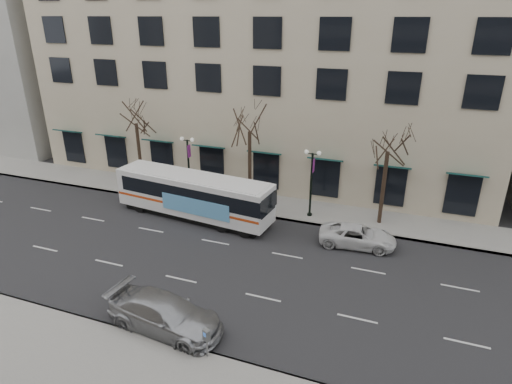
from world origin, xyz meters
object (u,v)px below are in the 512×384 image
at_px(lamp_post_right, 311,180).
at_px(pay_station, 207,337).
at_px(tree_far_mid, 249,119).
at_px(white_pickup, 358,236).
at_px(silver_car, 165,314).
at_px(tree_far_left, 135,112).
at_px(city_bus, 194,195).
at_px(tree_far_right, 389,138).
at_px(lamp_post_left, 189,165).

distance_m(lamp_post_right, pay_station, 15.62).
relative_size(tree_far_mid, pay_station, 5.95).
bearing_deg(tree_far_mid, white_pickup, -22.26).
distance_m(tree_far_mid, lamp_post_right, 6.41).
relative_size(tree_far_mid, white_pickup, 1.73).
height_order(silver_car, pay_station, silver_car).
xyz_separation_m(tree_far_left, lamp_post_right, (15.01, -0.60, -3.75)).
xyz_separation_m(lamp_post_right, silver_car, (-3.61, -14.40, -2.09)).
height_order(tree_far_left, city_bus, tree_far_left).
bearing_deg(tree_far_right, tree_far_left, 180.00).
height_order(tree_far_left, lamp_post_right, tree_far_left).
xyz_separation_m(silver_car, white_pickup, (7.53, 11.35, -0.16)).
relative_size(tree_far_mid, city_bus, 0.69).
bearing_deg(lamp_post_left, tree_far_mid, 6.85).
xyz_separation_m(tree_far_mid, city_bus, (-3.02, -3.53, -5.10)).
xyz_separation_m(tree_far_left, city_bus, (6.98, -3.53, -4.89)).
distance_m(tree_far_right, lamp_post_left, 15.40).
bearing_deg(pay_station, tree_far_left, 156.07).
relative_size(lamp_post_left, pay_station, 3.62).
bearing_deg(tree_far_left, white_pickup, -10.92).
relative_size(lamp_post_right, pay_station, 3.62).
bearing_deg(silver_car, tree_far_mid, 11.17).
bearing_deg(pay_station, tree_far_mid, 129.23).
distance_m(tree_far_mid, white_pickup, 11.48).
bearing_deg(lamp_post_right, tree_far_mid, 173.17).
height_order(tree_far_left, tree_far_right, tree_far_left).
height_order(tree_far_left, pay_station, tree_far_left).
bearing_deg(tree_far_mid, lamp_post_left, -173.15).
bearing_deg(pay_station, silver_car, -176.99).
height_order(tree_far_mid, lamp_post_right, tree_far_mid).
xyz_separation_m(lamp_post_left, pay_station, (9.16, -15.50, -1.75)).
distance_m(city_bus, white_pickup, 11.99).
relative_size(tree_far_right, city_bus, 0.65).
height_order(city_bus, white_pickup, city_bus).
distance_m(tree_far_left, silver_car, 19.73).
bearing_deg(city_bus, tree_far_left, 159.37).
height_order(tree_far_mid, white_pickup, tree_far_mid).
bearing_deg(lamp_post_left, lamp_post_right, 0.00).
bearing_deg(silver_car, pay_station, -105.88).
bearing_deg(city_bus, silver_car, -62.76).
bearing_deg(lamp_post_left, silver_car, -66.07).
bearing_deg(tree_far_right, lamp_post_left, -177.71).
relative_size(city_bus, white_pickup, 2.51).
xyz_separation_m(tree_far_right, pay_station, (-5.84, -16.10, -5.23)).
distance_m(tree_far_left, city_bus, 9.23).
height_order(tree_far_mid, tree_far_right, tree_far_mid).
xyz_separation_m(lamp_post_right, white_pickup, (3.92, -3.05, -2.26)).
height_order(city_bus, pay_station, city_bus).
bearing_deg(white_pickup, lamp_post_right, 47.11).
height_order(silver_car, white_pickup, silver_car).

